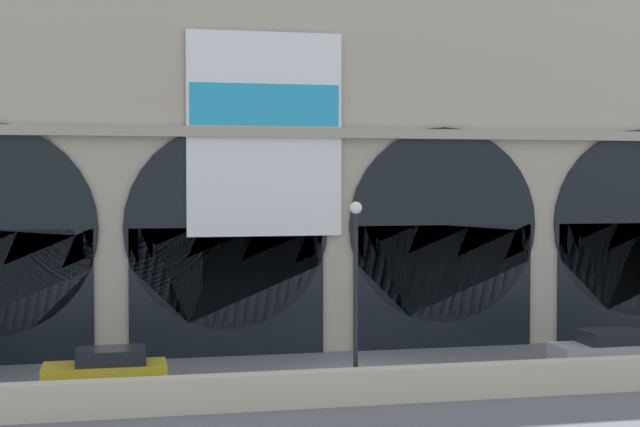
# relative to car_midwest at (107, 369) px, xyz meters

# --- Properties ---
(ground_plane) EXTENTS (200.00, 200.00, 0.00)m
(ground_plane) POSITION_rel_car_midwest_xyz_m (9.99, 0.86, -0.80)
(ground_plane) COLOR slate
(quay_parapet_wall) EXTENTS (90.00, 0.70, 1.20)m
(quay_parapet_wall) POSITION_rel_car_midwest_xyz_m (9.99, -3.76, -0.20)
(quay_parapet_wall) COLOR beige
(quay_parapet_wall) RESTS_ON ground
(station_building) EXTENTS (51.22, 6.32, 21.78)m
(station_building) POSITION_rel_car_midwest_xyz_m (10.00, 8.82, 9.82)
(station_building) COLOR #B2A891
(station_building) RESTS_ON ground
(car_midwest) EXTENTS (4.40, 2.22, 1.55)m
(car_midwest) POSITION_rel_car_midwest_xyz_m (0.00, 0.00, 0.00)
(car_midwest) COLOR gold
(car_midwest) RESTS_ON ground
(car_mideast) EXTENTS (4.40, 2.22, 1.55)m
(car_mideast) POSITION_rel_car_midwest_xyz_m (19.88, -0.03, 0.00)
(car_mideast) COLOR #ADB2B7
(car_mideast) RESTS_ON ground
(street_lamp_quayside) EXTENTS (0.44, 0.44, 6.90)m
(street_lamp_quayside) POSITION_rel_car_midwest_xyz_m (8.54, -2.96, 3.61)
(street_lamp_quayside) COLOR black
(street_lamp_quayside) RESTS_ON ground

